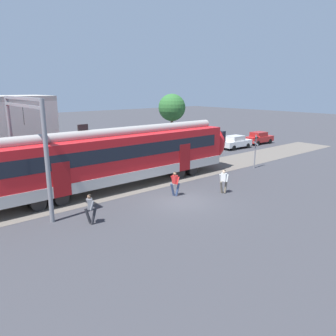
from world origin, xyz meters
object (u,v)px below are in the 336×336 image
Objects in this scene: pedestrian_white at (224,179)px; crossing_signal at (256,146)px; pedestrian_red at (175,182)px; parked_car_red at (259,138)px; pedestrian_grey at (90,207)px; parked_car_white at (236,142)px; parked_car_black at (203,147)px.

pedestrian_white is 8.26m from crossing_signal.
pedestrian_white is (2.94, -1.69, 0.03)m from pedestrian_red.
parked_car_red is at bearing 21.83° from pedestrian_red.
parked_car_white is (23.54, 9.24, -0.18)m from pedestrian_grey.
parked_car_red is at bearing 2.50° from parked_car_white.
crossing_signal is (-1.18, -7.52, 1.23)m from parked_car_black.
pedestrian_white is 21.80m from parked_car_red.
parked_car_red is 13.77m from crossing_signal.
parked_car_red is (10.28, 0.03, 0.00)m from parked_car_black.
crossing_signal is at bearing 21.24° from pedestrian_white.
pedestrian_red is 0.41× the size of parked_car_white.
pedestrian_white is at bearing -29.97° from pedestrian_red.
parked_car_white is (17.08, 8.61, -0.18)m from pedestrian_red.
pedestrian_grey is 17.18m from crossing_signal.
crossing_signal is at bearing -98.88° from parked_car_black.
parked_car_black is 5.32m from parked_car_white.
pedestrian_red and pedestrian_white have the same top height.
parked_car_red is (28.50, 9.46, -0.18)m from pedestrian_grey.
pedestrian_red is at bearing -143.19° from parked_car_black.
parked_car_white is at bearing -177.50° from parked_car_red.
pedestrian_red is 0.41× the size of parked_car_black.
pedestrian_red is 3.39m from pedestrian_white.
pedestrian_red is 23.73m from parked_car_red.
pedestrian_red is 14.68m from parked_car_black.
pedestrian_grey is 0.56× the size of crossing_signal.
crossing_signal is (17.05, 1.91, 1.05)m from pedestrian_grey.
pedestrian_white is 13.71m from parked_car_black.
parked_car_white is at bearing -1.99° from parked_car_black.
pedestrian_white is 0.41× the size of parked_car_red.
parked_car_white is 1.35× the size of crossing_signal.
pedestrian_grey is at bearing 173.55° from pedestrian_white.
parked_car_red is at bearing 0.17° from parked_car_black.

